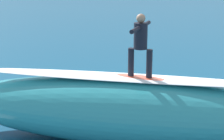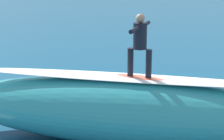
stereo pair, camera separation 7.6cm
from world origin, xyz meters
name	(u,v)px [view 1 (the left image)]	position (x,y,z in m)	size (l,w,h in m)	color
ground_plane	(134,115)	(0.00, 0.00, 0.00)	(120.00, 120.00, 0.00)	#145175
wave_crest	(128,111)	(-0.31, 1.88, 0.89)	(9.95, 2.29, 1.78)	teal
wave_foam_lip	(129,78)	(-0.31, 1.88, 1.82)	(8.46, 0.80, 0.08)	white
surfboard_riding	(140,78)	(-0.60, 1.85, 1.83)	(1.86, 0.49, 0.09)	#E0563D
surfer_riding	(140,41)	(-0.60, 1.85, 2.82)	(0.64, 1.54, 1.62)	black
surfboard_paddling	(94,86)	(2.20, -2.36, 0.03)	(1.91, 0.52, 0.07)	yellow
surfer_paddling	(95,83)	(2.11, -2.27, 0.20)	(1.28, 1.30, 0.30)	black
foam_patch_mid	(108,111)	(0.86, 0.04, 0.06)	(0.66, 0.65, 0.12)	white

